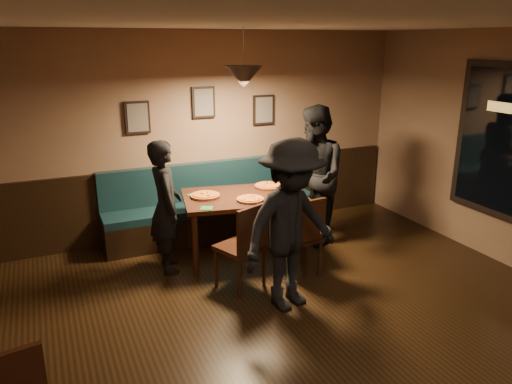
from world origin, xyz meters
The scene contains 23 objects.
floor centered at (0.00, 0.00, 0.00)m, with size 7.00×7.00×0.00m, color black.
ceiling centered at (0.00, 0.00, 2.80)m, with size 7.00×7.00×0.00m, color silver.
wall_back centered at (0.00, 3.50, 1.40)m, with size 6.00×6.00×0.00m, color #8C704F.
wainscot centered at (0.00, 3.47, 0.50)m, with size 5.88×0.06×1.00m, color black.
booth_bench centered at (0.00, 3.20, 0.50)m, with size 3.00×0.60×1.00m, color #0F232D, non-canonical shape.
picture_left centered at (-0.90, 3.47, 1.70)m, with size 0.32×0.04×0.42m, color black.
picture_center centered at (0.00, 3.47, 1.85)m, with size 0.32×0.04×0.42m, color black.
picture_right centered at (0.90, 3.47, 1.70)m, with size 0.32×0.04×0.42m, color black.
pendant_lamp centered at (0.16, 2.43, 2.25)m, with size 0.44×0.44×0.25m, color black.
dining_table centered at (0.16, 2.43, 0.40)m, with size 1.51×0.97×0.81m, color #311F0D.
chair_near_left centered at (-0.22, 1.67, 0.50)m, with size 0.44×0.44×1.00m, color black, non-canonical shape.
chair_near_right centered at (0.54, 1.70, 0.48)m, with size 0.43×0.43×0.96m, color black, non-canonical shape.
diner_left centered at (-0.84, 2.43, 0.79)m, with size 0.58×0.38×1.59m, color black.
diner_right centered at (1.17, 2.45, 0.93)m, with size 0.91×0.71×1.87m, color black.
diner_front centered at (0.10, 1.09, 0.89)m, with size 1.14×0.66×1.77m, color black.
pizza_a centered at (-0.31, 2.56, 0.83)m, with size 0.36×0.36×0.04m, color orange.
pizza_b centered at (0.14, 2.21, 0.83)m, with size 0.33×0.33×0.04m, color orange.
pizza_c centered at (0.58, 2.62, 0.83)m, with size 0.36×0.36×0.04m, color orange.
soda_glass centered at (0.76, 2.14, 0.89)m, with size 0.07×0.07×0.16m, color black.
tabasco_bottle centered at (0.64, 2.39, 0.87)m, with size 0.03×0.03×0.13m, color #8E1104.
napkin_a centered at (-0.40, 2.69, 0.81)m, with size 0.15×0.15×0.01m, color #207A40.
napkin_b centered at (-0.43, 2.15, 0.81)m, with size 0.14×0.14×0.01m, color #1E7138.
cutlery_set centered at (0.19, 2.07, 0.81)m, with size 0.02×0.19×0.00m, color silver.
Camera 1 is at (-2.07, -2.91, 2.65)m, focal length 34.20 mm.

